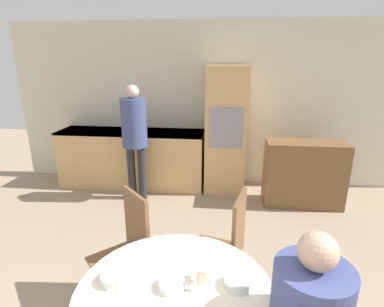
% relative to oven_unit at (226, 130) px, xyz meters
% --- Properties ---
extents(wall_back, '(6.34, 0.05, 2.60)m').
position_rel_oven_unit_xyz_m(wall_back, '(-0.36, 0.34, 0.33)').
color(wall_back, beige).
rests_on(wall_back, ground_plane).
extents(kitchen_counter, '(2.33, 0.60, 0.92)m').
position_rel_oven_unit_xyz_m(kitchen_counter, '(-1.51, -0.01, -0.50)').
color(kitchen_counter, tan).
rests_on(kitchen_counter, ground_plane).
extents(oven_unit, '(0.62, 0.59, 1.94)m').
position_rel_oven_unit_xyz_m(oven_unit, '(0.00, 0.00, 0.00)').
color(oven_unit, tan).
rests_on(oven_unit, ground_plane).
extents(sideboard, '(1.08, 0.45, 0.93)m').
position_rel_oven_unit_xyz_m(sideboard, '(1.12, -0.43, -0.50)').
color(sideboard, brown).
rests_on(sideboard, ground_plane).
extents(chair_far_left, '(0.57, 0.57, 1.01)m').
position_rel_oven_unit_xyz_m(chair_far_left, '(-0.77, -2.52, -0.41)').
color(chair_far_left, brown).
rests_on(chair_far_left, ground_plane).
extents(chair_far_right, '(0.49, 0.49, 1.01)m').
position_rel_oven_unit_xyz_m(chair_far_right, '(0.04, -2.41, -0.41)').
color(chair_far_right, brown).
rests_on(chair_far_right, ground_plane).
extents(person_standing, '(0.36, 0.36, 1.69)m').
position_rel_oven_unit_xyz_m(person_standing, '(-1.29, -0.53, 0.08)').
color(person_standing, '#262628').
rests_on(person_standing, ground_plane).
extents(cup, '(0.08, 0.08, 0.09)m').
position_rel_oven_unit_xyz_m(cup, '(-0.11, -3.10, -0.16)').
color(cup, beige).
rests_on(cup, dining_table).
extents(bowl_near, '(0.16, 0.16, 0.05)m').
position_rel_oven_unit_xyz_m(bowl_near, '(0.09, -3.12, -0.18)').
color(bowl_near, silver).
rests_on(bowl_near, dining_table).
extents(bowl_centre, '(0.15, 0.15, 0.04)m').
position_rel_oven_unit_xyz_m(bowl_centre, '(-0.29, -3.17, -0.18)').
color(bowl_centre, silver).
rests_on(bowl_centre, dining_table).
extents(bowl_far, '(0.17, 0.17, 0.05)m').
position_rel_oven_unit_xyz_m(bowl_far, '(-0.63, -3.16, -0.18)').
color(bowl_far, silver).
rests_on(bowl_far, dining_table).
extents(salt_shaker, '(0.03, 0.03, 0.09)m').
position_rel_oven_unit_xyz_m(salt_shaker, '(-0.16, -3.18, -0.16)').
color(salt_shaker, white).
rests_on(salt_shaker, dining_table).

